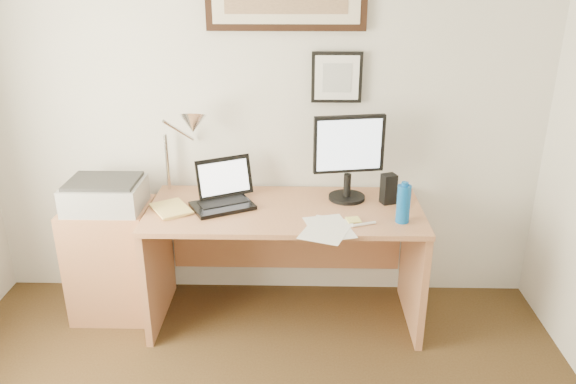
{
  "coord_description": "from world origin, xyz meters",
  "views": [
    {
      "loc": [
        0.24,
        -1.37,
        2.07
      ],
      "look_at": [
        0.17,
        1.43,
        0.93
      ],
      "focal_mm": 35.0,
      "sensor_mm": 36.0,
      "label": 1
    }
  ],
  "objects_px": {
    "side_cabinet": "(113,260)",
    "laptop": "(223,195)",
    "water_bottle": "(403,204)",
    "book": "(156,212)",
    "lcd_monitor": "(349,154)",
    "printer": "(105,194)",
    "desk": "(285,238)"
  },
  "relations": [
    {
      "from": "side_cabinet",
      "to": "laptop",
      "type": "distance_m",
      "value": 0.83
    },
    {
      "from": "water_bottle",
      "to": "book",
      "type": "relative_size",
      "value": 0.86
    },
    {
      "from": "side_cabinet",
      "to": "water_bottle",
      "type": "xyz_separation_m",
      "value": [
        1.72,
        -0.22,
        0.49
      ]
    },
    {
      "from": "side_cabinet",
      "to": "laptop",
      "type": "relative_size",
      "value": 1.69
    },
    {
      "from": "book",
      "to": "lcd_monitor",
      "type": "height_order",
      "value": "lcd_monitor"
    },
    {
      "from": "lcd_monitor",
      "to": "printer",
      "type": "distance_m",
      "value": 1.45
    },
    {
      "from": "lcd_monitor",
      "to": "desk",
      "type": "bearing_deg",
      "value": -171.05
    },
    {
      "from": "water_bottle",
      "to": "lcd_monitor",
      "type": "xyz_separation_m",
      "value": [
        -0.28,
        0.31,
        0.18
      ]
    },
    {
      "from": "printer",
      "to": "side_cabinet",
      "type": "bearing_deg",
      "value": 114.32
    },
    {
      "from": "side_cabinet",
      "to": "printer",
      "type": "bearing_deg",
      "value": -65.68
    },
    {
      "from": "laptop",
      "to": "printer",
      "type": "distance_m",
      "value": 0.7
    },
    {
      "from": "side_cabinet",
      "to": "water_bottle",
      "type": "height_order",
      "value": "water_bottle"
    },
    {
      "from": "water_bottle",
      "to": "printer",
      "type": "relative_size",
      "value": 0.49
    },
    {
      "from": "water_bottle",
      "to": "printer",
      "type": "bearing_deg",
      "value": 173.48
    },
    {
      "from": "desk",
      "to": "laptop",
      "type": "height_order",
      "value": "laptop"
    },
    {
      "from": "laptop",
      "to": "water_bottle",
      "type": "bearing_deg",
      "value": -12.17
    },
    {
      "from": "water_bottle",
      "to": "laptop",
      "type": "bearing_deg",
      "value": 167.83
    },
    {
      "from": "laptop",
      "to": "printer",
      "type": "xyz_separation_m",
      "value": [
        -0.69,
        -0.02,
        0.01
      ]
    },
    {
      "from": "desk",
      "to": "printer",
      "type": "height_order",
      "value": "printer"
    },
    {
      "from": "printer",
      "to": "desk",
      "type": "bearing_deg",
      "value": 3.15
    },
    {
      "from": "printer",
      "to": "water_bottle",
      "type": "bearing_deg",
      "value": -6.52
    },
    {
      "from": "lcd_monitor",
      "to": "printer",
      "type": "relative_size",
      "value": 1.18
    },
    {
      "from": "book",
      "to": "lcd_monitor",
      "type": "xyz_separation_m",
      "value": [
        1.11,
        0.24,
        0.28
      ]
    },
    {
      "from": "water_bottle",
      "to": "printer",
      "type": "xyz_separation_m",
      "value": [
        -1.71,
        0.2,
        -0.04
      ]
    },
    {
      "from": "laptop",
      "to": "lcd_monitor",
      "type": "relative_size",
      "value": 0.83
    },
    {
      "from": "side_cabinet",
      "to": "printer",
      "type": "xyz_separation_m",
      "value": [
        0.01,
        -0.02,
        0.45
      ]
    },
    {
      "from": "water_bottle",
      "to": "laptop",
      "type": "distance_m",
      "value": 1.04
    },
    {
      "from": "water_bottle",
      "to": "book",
      "type": "xyz_separation_m",
      "value": [
        -1.39,
        0.07,
        -0.1
      ]
    },
    {
      "from": "side_cabinet",
      "to": "book",
      "type": "relative_size",
      "value": 2.92
    },
    {
      "from": "side_cabinet",
      "to": "book",
      "type": "xyz_separation_m",
      "value": [
        0.34,
        -0.15,
        0.39
      ]
    },
    {
      "from": "desk",
      "to": "printer",
      "type": "xyz_separation_m",
      "value": [
        -1.06,
        -0.06,
        0.3
      ]
    },
    {
      "from": "laptop",
      "to": "book",
      "type": "bearing_deg",
      "value": -158.37
    }
  ]
}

